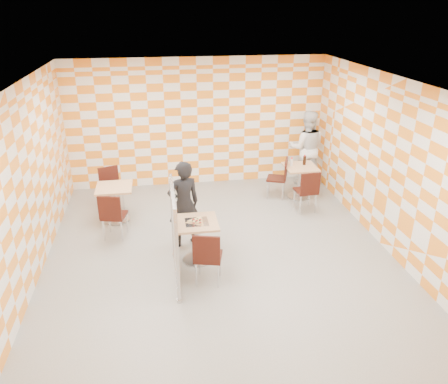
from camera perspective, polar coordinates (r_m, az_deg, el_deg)
name	(u,v)px	position (r m, az deg, el deg)	size (l,w,h in m)	color
room_shell	(215,166)	(7.56, -1.16, 3.41)	(7.00, 7.00, 7.00)	gray
main_table	(197,234)	(7.41, -3.56, -5.53)	(0.70, 0.70, 0.75)	#DEA777
second_table	(300,176)	(9.95, 9.89, 2.02)	(0.70, 0.70, 0.75)	#DEA777
empty_table	(115,198)	(9.00, -14.02, -0.72)	(0.70, 0.70, 0.75)	#DEA777
chair_main_front	(207,255)	(6.77, -2.19, -8.18)	(0.51, 0.52, 0.92)	#34100A
chair_second_front	(308,188)	(9.24, 10.88, 0.45)	(0.45, 0.46, 0.92)	#34100A
chair_second_side	(281,175)	(9.87, 7.44, 2.23)	(0.55, 0.55, 0.92)	#34100A
chair_empty_near	(112,213)	(8.28, -14.39, -2.70)	(0.51, 0.52, 0.92)	#34100A
chair_empty_far	(111,185)	(9.55, -14.58, 0.88)	(0.54, 0.54, 0.92)	#34100A
partition	(175,235)	(6.85, -6.45, -5.57)	(0.08, 1.38, 1.55)	white
man_dark	(184,204)	(7.79, -5.27, -1.61)	(0.59, 0.39, 1.61)	black
man_white	(306,148)	(10.66, 10.70, 5.67)	(0.88, 0.68, 1.80)	white
pizza_on_foil	(197,221)	(7.27, -3.60, -3.81)	(0.40, 0.40, 0.04)	silver
sport_bottle	(292,162)	(9.84, 8.81, 3.89)	(0.06, 0.06, 0.20)	white
soda_bottle	(304,160)	(9.95, 10.47, 4.10)	(0.07, 0.07, 0.23)	black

